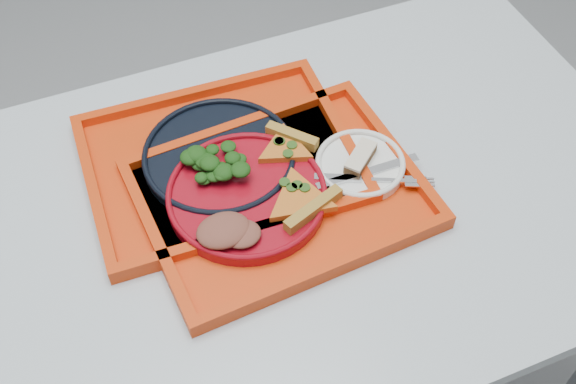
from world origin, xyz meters
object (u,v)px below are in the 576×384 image
object	(u,v)px
tray_far	(220,163)
dessert_bar	(360,158)
tray_main	(280,197)
dinner_plate	(247,197)
navy_plate	(220,157)

from	to	relation	value
tray_far	dessert_bar	size ratio (longest dim) A/B	6.04
tray_main	dinner_plate	distance (m)	0.06
navy_plate	dessert_bar	distance (m)	0.24
navy_plate	dessert_bar	size ratio (longest dim) A/B	3.49
tray_main	dessert_bar	xyz separation A→B (m)	(0.15, 0.00, 0.03)
dinner_plate	dessert_bar	xyz separation A→B (m)	(0.20, -0.01, 0.02)
dessert_bar	navy_plate	bearing A→B (deg)	114.24
dinner_plate	dessert_bar	size ratio (longest dim) A/B	3.49
navy_plate	dinner_plate	bearing A→B (deg)	-82.58
tray_main	tray_far	bearing A→B (deg)	118.53
dinner_plate	dessert_bar	bearing A→B (deg)	-1.75
tray_main	dinner_plate	bearing A→B (deg)	166.25
tray_far	dinner_plate	size ratio (longest dim) A/B	1.73
tray_far	tray_main	bearing A→B (deg)	-55.57
tray_far	navy_plate	bearing A→B (deg)	0.00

